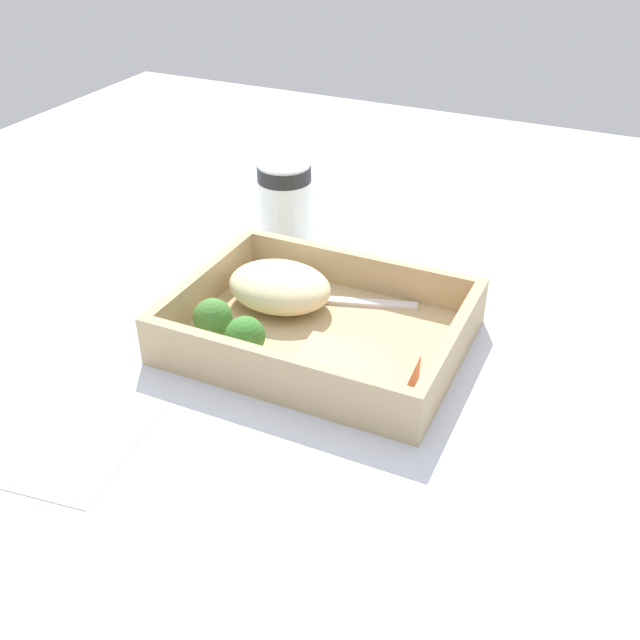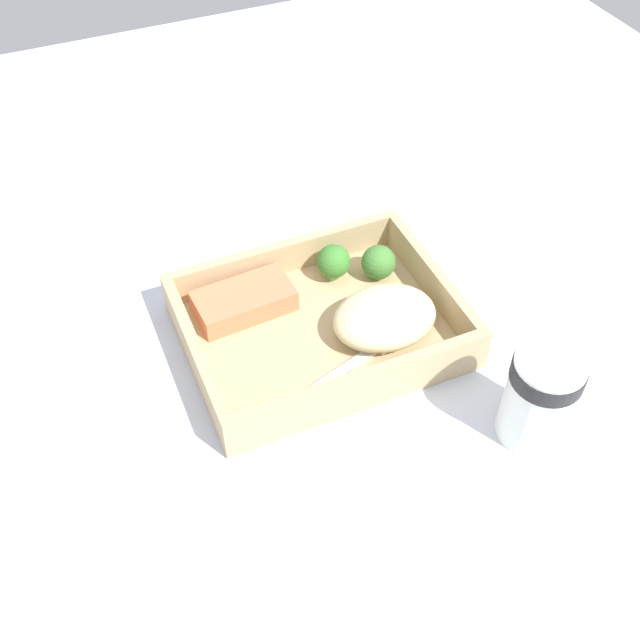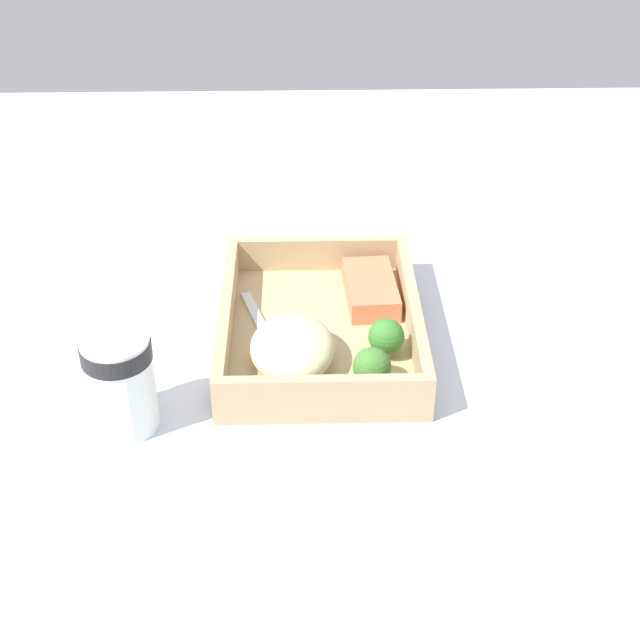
% 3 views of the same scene
% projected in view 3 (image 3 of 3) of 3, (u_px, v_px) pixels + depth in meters
% --- Properties ---
extents(ground_plane, '(1.60, 1.60, 0.02)m').
position_uv_depth(ground_plane, '(320.00, 347.00, 1.01)').
color(ground_plane, silver).
extents(takeout_tray, '(0.29, 0.22, 0.01)m').
position_uv_depth(takeout_tray, '(320.00, 335.00, 1.00)').
color(takeout_tray, tan).
rests_on(takeout_tray, ground_plane).
extents(tray_rim, '(0.29, 0.22, 0.04)m').
position_uv_depth(tray_rim, '(320.00, 316.00, 0.99)').
color(tray_rim, tan).
rests_on(tray_rim, takeout_tray).
extents(salmon_fillet, '(0.11, 0.06, 0.03)m').
position_uv_depth(salmon_fillet, '(371.00, 289.00, 1.05)').
color(salmon_fillet, '#E57851').
rests_on(salmon_fillet, takeout_tray).
extents(mashed_potatoes, '(0.11, 0.09, 0.05)m').
position_uv_depth(mashed_potatoes, '(292.00, 348.00, 0.93)').
color(mashed_potatoes, beige).
rests_on(mashed_potatoes, takeout_tray).
extents(broccoli_floret_1, '(0.04, 0.04, 0.04)m').
position_uv_depth(broccoli_floret_1, '(386.00, 337.00, 0.95)').
color(broccoli_floret_1, '#7EA059').
rests_on(broccoli_floret_1, takeout_tray).
extents(broccoli_floret_2, '(0.04, 0.04, 0.04)m').
position_uv_depth(broccoli_floret_2, '(372.00, 367.00, 0.91)').
color(broccoli_floret_2, '#89A35F').
rests_on(broccoli_floret_2, takeout_tray).
extents(fork, '(0.16, 0.06, 0.00)m').
position_uv_depth(fork, '(266.00, 335.00, 0.99)').
color(fork, silver).
rests_on(fork, takeout_tray).
extents(paper_cup, '(0.07, 0.07, 0.10)m').
position_uv_depth(paper_cup, '(120.00, 378.00, 0.85)').
color(paper_cup, white).
rests_on(paper_cup, ground_plane).
extents(receipt_slip, '(0.11, 0.14, 0.00)m').
position_uv_depth(receipt_slip, '(547.00, 405.00, 0.91)').
color(receipt_slip, white).
rests_on(receipt_slip, ground_plane).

